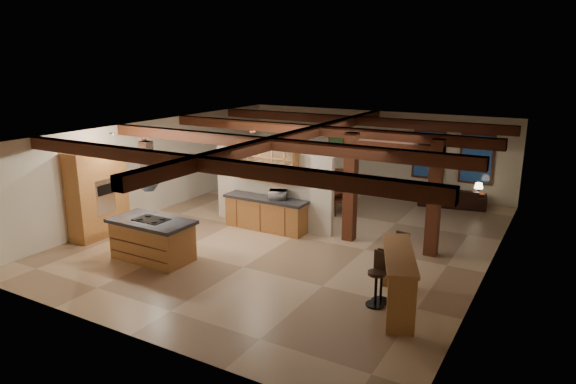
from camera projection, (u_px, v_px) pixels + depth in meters
name	position (u px, v px, depth m)	size (l,w,h in m)	color
ground	(295.00, 236.00, 14.11)	(12.00, 12.00, 0.00)	tan
room_walls	(295.00, 173.00, 13.65)	(12.00, 12.00, 12.00)	beige
ceiling_beams	(295.00, 136.00, 13.40)	(10.00, 12.00, 0.28)	#3C1E0F
timber_posts	(391.00, 181.00, 12.88)	(2.50, 0.30, 2.90)	#3C1E0F
partition_wall	(273.00, 189.00, 14.73)	(3.80, 0.18, 2.20)	beige
pantry_cabinet	(97.00, 193.00, 13.86)	(0.67, 1.60, 2.40)	#AD7537
back_counter	(266.00, 213.00, 14.56)	(2.50, 0.66, 0.94)	#AD7537
upper_display_cabinet	(269.00, 165.00, 14.38)	(1.80, 0.36, 0.95)	#AD7537
range_hood	(149.00, 188.00, 12.07)	(1.10, 1.10, 1.40)	silver
back_windows	(452.00, 157.00, 17.36)	(2.70, 0.07, 1.70)	#3C1E0F
framed_art	(336.00, 141.00, 19.38)	(0.65, 0.05, 0.85)	#3C1E0F
recessed_cans	(170.00, 135.00, 12.97)	(3.16, 2.46, 0.03)	silver
kitchen_island	(152.00, 239.00, 12.39)	(2.06, 1.10, 1.02)	#AD7537
dining_table	(319.00, 197.00, 16.66)	(1.99, 1.11, 0.70)	#3D180F
sofa	(452.00, 197.00, 16.87)	(2.15, 0.84, 0.63)	black
microwave	(278.00, 195.00, 14.21)	(0.48, 0.32, 0.27)	silver
bar_counter	(398.00, 271.00, 9.87)	(1.34, 2.27, 1.16)	#AD7537
side_table	(477.00, 201.00, 16.60)	(0.43, 0.43, 0.53)	#3C1E0F
table_lamp	(479.00, 186.00, 16.47)	(0.28, 0.28, 0.33)	black
bar_stool_a	(382.00, 276.00, 10.24)	(0.37, 0.37, 1.06)	black
bar_stool_b	(377.00, 279.00, 10.06)	(0.39, 0.40, 1.09)	black
bar_stool_c	(399.00, 257.00, 11.20)	(0.38, 0.39, 1.08)	black
dining_chairs	(319.00, 189.00, 16.59)	(2.46, 2.46, 1.22)	#3C1E0F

